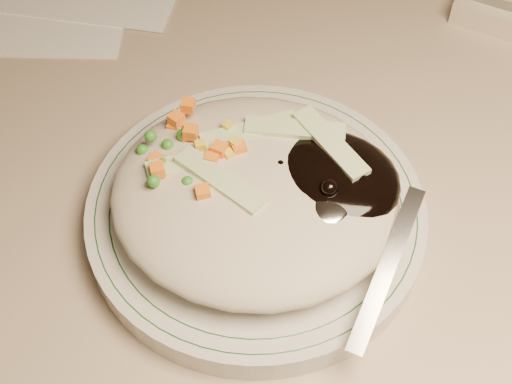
# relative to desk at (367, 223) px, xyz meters

# --- Properties ---
(desk) EXTENTS (1.40, 0.70, 0.74)m
(desk) POSITION_rel_desk_xyz_m (0.00, 0.00, 0.00)
(desk) COLOR tan
(desk) RESTS_ON ground
(plate) EXTENTS (0.23, 0.23, 0.02)m
(plate) POSITION_rel_desk_xyz_m (-0.09, -0.16, 0.21)
(plate) COLOR beige
(plate) RESTS_ON desk
(plate_rim) EXTENTS (0.22, 0.22, 0.00)m
(plate_rim) POSITION_rel_desk_xyz_m (-0.09, -0.16, 0.22)
(plate_rim) COLOR #144723
(plate_rim) RESTS_ON plate
(meal) EXTENTS (0.21, 0.19, 0.05)m
(meal) POSITION_rel_desk_xyz_m (-0.09, -0.16, 0.24)
(meal) COLOR #BFB49B
(meal) RESTS_ON plate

